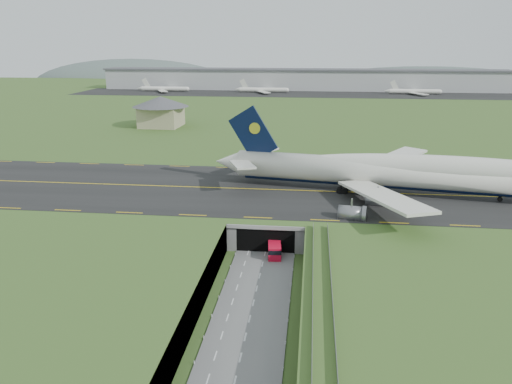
# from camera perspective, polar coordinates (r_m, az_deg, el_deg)

# --- Properties ---
(ground) EXTENTS (900.00, 900.00, 0.00)m
(ground) POSITION_cam_1_polar(r_m,az_deg,el_deg) (96.14, 0.62, -8.87)
(ground) COLOR #436127
(ground) RESTS_ON ground
(airfield_deck) EXTENTS (800.00, 800.00, 6.00)m
(airfield_deck) POSITION_cam_1_polar(r_m,az_deg,el_deg) (94.88, 0.63, -7.24)
(airfield_deck) COLOR gray
(airfield_deck) RESTS_ON ground
(trench_road) EXTENTS (12.00, 75.00, 0.20)m
(trench_road) POSITION_cam_1_polar(r_m,az_deg,el_deg) (89.44, 0.12, -10.89)
(trench_road) COLOR slate
(trench_road) RESTS_ON ground
(taxiway) EXTENTS (800.00, 44.00, 0.18)m
(taxiway) POSITION_cam_1_polar(r_m,az_deg,el_deg) (124.68, 2.19, 0.25)
(taxiway) COLOR black
(taxiway) RESTS_ON airfield_deck
(tunnel_portal) EXTENTS (17.00, 22.30, 6.00)m
(tunnel_portal) POSITION_cam_1_polar(r_m,az_deg,el_deg) (110.15, 1.52, -3.54)
(tunnel_portal) COLOR gray
(tunnel_portal) RESTS_ON ground
(guideway) EXTENTS (3.00, 53.00, 7.05)m
(guideway) POSITION_cam_1_polar(r_m,az_deg,el_deg) (76.34, 7.53, -11.80)
(guideway) COLOR #A8A8A3
(guideway) RESTS_ON ground
(jumbo_jet) EXTENTS (99.21, 62.42, 20.91)m
(jumbo_jet) POSITION_cam_1_polar(r_m,az_deg,el_deg) (124.63, 16.96, 2.15)
(jumbo_jet) COLOR silver
(jumbo_jet) RESTS_ON ground
(shuttle_tram) EXTENTS (3.24, 7.06, 2.81)m
(shuttle_tram) POSITION_cam_1_polar(r_m,az_deg,el_deg) (101.44, 2.12, -6.48)
(shuttle_tram) COLOR red
(shuttle_tram) RESTS_ON ground
(service_building) EXTENTS (24.65, 24.65, 13.08)m
(service_building) POSITION_cam_1_polar(r_m,az_deg,el_deg) (221.29, -10.82, 9.32)
(service_building) COLOR tan
(service_building) RESTS_ON ground
(cargo_terminal) EXTENTS (320.00, 67.00, 15.60)m
(cargo_terminal) POSITION_cam_1_polar(r_m,az_deg,el_deg) (386.66, 5.28, 12.70)
(cargo_terminal) COLOR #B2B2B2
(cargo_terminal) RESTS_ON ground
(distant_hills) EXTENTS (700.00, 91.00, 60.00)m
(distant_hills) POSITION_cam_1_polar(r_m,az_deg,el_deg) (521.14, 12.85, 11.45)
(distant_hills) COLOR #4F5F5A
(distant_hills) RESTS_ON ground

